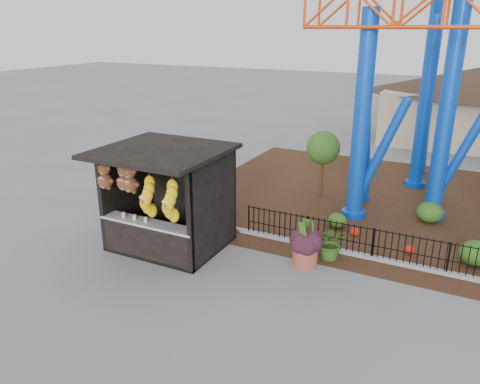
% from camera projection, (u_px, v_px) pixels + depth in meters
% --- Properties ---
extents(ground, '(120.00, 120.00, 0.00)m').
position_uv_depth(ground, '(240.00, 285.00, 12.31)').
color(ground, slate).
rests_on(ground, ground).
extents(mulch_bed, '(18.00, 12.00, 0.02)m').
position_uv_depth(mulch_bed, '(433.00, 210.00, 17.33)').
color(mulch_bed, '#331E11').
rests_on(mulch_bed, ground).
extents(curb, '(18.00, 0.18, 0.12)m').
position_uv_depth(curb, '(415.00, 267.00, 13.11)').
color(curb, gray).
rests_on(curb, ground).
extents(prize_booth, '(3.50, 3.40, 3.12)m').
position_uv_depth(prize_booth, '(163.00, 201.00, 13.84)').
color(prize_booth, black).
rests_on(prize_booth, ground).
extents(picket_fence, '(12.20, 0.06, 1.00)m').
position_uv_depth(picket_fence, '(452.00, 260.00, 12.58)').
color(picket_fence, black).
rests_on(picket_fence, ground).
extents(terracotta_planter, '(0.85, 0.85, 0.63)m').
position_uv_depth(terracotta_planter, '(305.00, 255.00, 13.24)').
color(terracotta_planter, '#984837').
rests_on(terracotta_planter, ground).
extents(planter_foliage, '(0.70, 0.70, 0.64)m').
position_uv_depth(planter_foliage, '(306.00, 235.00, 13.02)').
color(planter_foliage, '#311320').
rests_on(planter_foliage, terracotta_planter).
extents(potted_plant, '(1.13, 1.04, 1.03)m').
position_uv_depth(potted_plant, '(332.00, 243.00, 13.53)').
color(potted_plant, '#235519').
rests_on(potted_plant, ground).
extents(landscaping, '(8.98, 3.60, 0.72)m').
position_uv_depth(landscaping, '(462.00, 235.00, 14.45)').
color(landscaping, '#2B5118').
rests_on(landscaping, mulch_bed).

